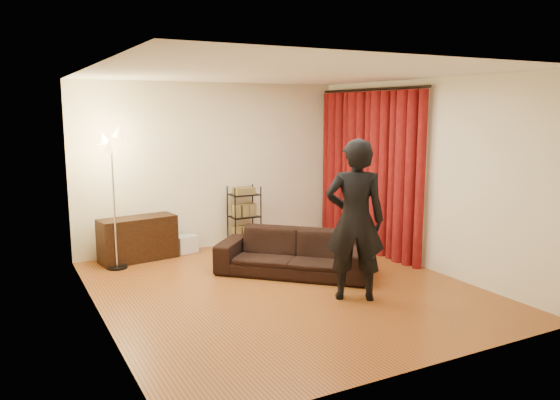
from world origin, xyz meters
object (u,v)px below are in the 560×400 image
sofa (294,253)px  floor_lamp (114,201)px  media_cabinet (138,239)px  storage_boxes (186,244)px  wire_shelf (244,217)px  person (355,220)px

sofa → floor_lamp: floor_lamp is taller
media_cabinet → storage_boxes: (0.78, 0.10, -0.19)m
storage_boxes → floor_lamp: floor_lamp is taller
storage_boxes → wire_shelf: bearing=-4.4°
sofa → floor_lamp: bearing=-170.8°
storage_boxes → floor_lamp: size_ratio=0.17×
wire_shelf → floor_lamp: 2.23m
media_cabinet → sofa: bearing=-53.3°
storage_boxes → wire_shelf: (1.00, -0.08, 0.37)m
person → media_cabinet: 3.55m
person → floor_lamp: bearing=-18.0°
person → floor_lamp: size_ratio=0.98×
sofa → person: size_ratio=1.08×
floor_lamp → wire_shelf: bearing=8.2°
media_cabinet → wire_shelf: 1.78m
media_cabinet → storage_boxes: size_ratio=3.41×
person → media_cabinet: size_ratio=1.70×
media_cabinet → storage_boxes: bearing=-1.4°
person → media_cabinet: person is taller
wire_shelf → floor_lamp: size_ratio=0.51×
sofa → wire_shelf: wire_shelf is taller
media_cabinet → wire_shelf: wire_shelf is taller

